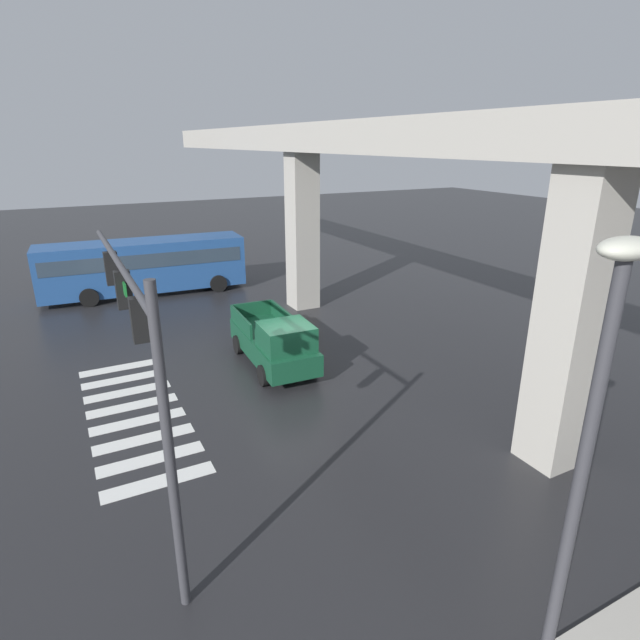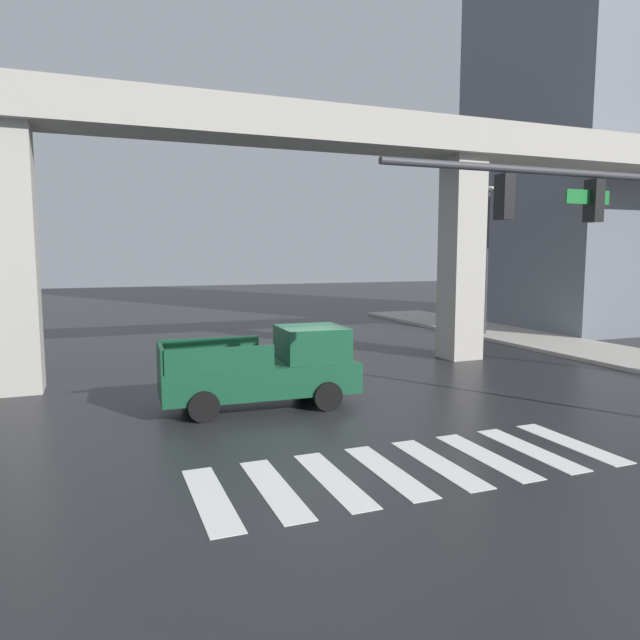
% 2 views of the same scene
% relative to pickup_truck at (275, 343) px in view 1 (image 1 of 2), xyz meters
% --- Properties ---
extents(ground_plane, '(120.00, 120.00, 0.00)m').
position_rel_pickup_truck_xyz_m(ground_plane, '(1.23, 0.12, -0.99)').
color(ground_plane, '#232326').
extents(crosswalk_stripes, '(8.25, 2.80, 0.01)m').
position_rel_pickup_truck_xyz_m(crosswalk_stripes, '(1.23, -5.31, -0.98)').
color(crosswalk_stripes, silver).
rests_on(crosswalk_stripes, ground).
extents(elevated_overpass, '(53.64, 2.09, 8.85)m').
position_rel_pickup_truck_xyz_m(elevated_overpass, '(1.23, 4.21, 6.55)').
color(elevated_overpass, '#ADA89E').
rests_on(elevated_overpass, ground).
extents(pickup_truck, '(5.18, 2.26, 2.08)m').
position_rel_pickup_truck_xyz_m(pickup_truck, '(0.00, 0.00, 0.00)').
color(pickup_truck, '#14472D').
rests_on(pickup_truck, ground).
extents(city_bus, '(3.23, 10.92, 2.99)m').
position_rel_pickup_truck_xyz_m(city_bus, '(-12.47, -2.61, 0.73)').
color(city_bus, '#234C8C').
rests_on(city_bus, ground).
extents(traffic_signal_mast, '(8.69, 0.32, 6.20)m').
position_rel_pickup_truck_xyz_m(traffic_signal_mast, '(6.28, -5.55, 3.57)').
color(traffic_signal_mast, '#38383D').
rests_on(traffic_signal_mast, ground).
extents(street_lamp_near_corner, '(0.44, 0.70, 7.24)m').
position_rel_pickup_truck_xyz_m(street_lamp_near_corner, '(13.49, -1.71, 3.57)').
color(street_lamp_near_corner, '#38383D').
rests_on(street_lamp_near_corner, ground).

